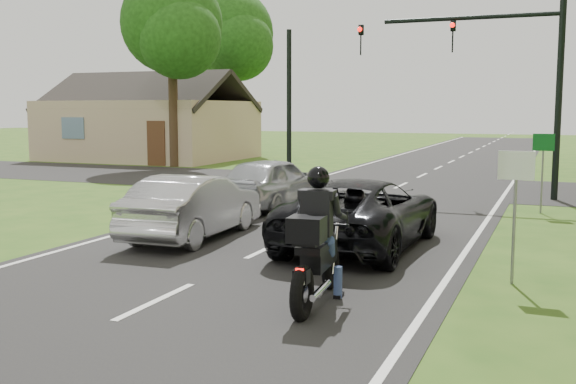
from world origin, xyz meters
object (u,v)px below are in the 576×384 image
object	(u,v)px
traffic_signal	(496,65)
sign_white	(516,185)
silver_suv	(272,182)
silver_sedan	(194,206)
sign_green	(543,154)
motorcycle_rider	(316,250)
dark_suv	(362,213)

from	to	relation	value
traffic_signal	sign_white	distance (m)	11.39
traffic_signal	sign_white	size ratio (longest dim) A/B	3.00
silver_suv	silver_sedan	bearing A→B (deg)	97.84
sign_green	sign_white	bearing A→B (deg)	-91.43
motorcycle_rider	dark_suv	bearing A→B (deg)	92.14
dark_suv	silver_sedan	bearing A→B (deg)	7.33
sign_white	sign_green	distance (m)	8.00
dark_suv	sign_white	world-z (taller)	sign_white
silver_suv	sign_white	world-z (taller)	sign_white
dark_suv	silver_suv	distance (m)	5.77
dark_suv	sign_green	xyz separation A→B (m)	(3.21, 6.14, 0.89)
dark_suv	silver_sedan	world-z (taller)	dark_suv
silver_suv	traffic_signal	size ratio (longest dim) A/B	0.66
traffic_signal	sign_white	bearing A→B (deg)	-82.95
motorcycle_rider	silver_suv	world-z (taller)	motorcycle_rider
silver_suv	sign_white	distance (m)	9.26
traffic_signal	sign_white	world-z (taller)	traffic_signal
motorcycle_rider	silver_sedan	distance (m)	5.56
silver_sedan	silver_suv	world-z (taller)	silver_suv
traffic_signal	sign_green	bearing A→B (deg)	-62.62
silver_suv	sign_green	bearing A→B (deg)	-160.21
motorcycle_rider	dark_suv	size ratio (longest dim) A/B	0.46
dark_suv	silver_suv	bearing A→B (deg)	-46.96
sign_white	silver_sedan	bearing A→B (deg)	167.38
traffic_signal	sign_green	size ratio (longest dim) A/B	3.00
traffic_signal	silver_sedan	bearing A→B (deg)	-118.97
dark_suv	traffic_signal	world-z (taller)	traffic_signal
silver_sedan	silver_suv	bearing A→B (deg)	-89.84
silver_suv	traffic_signal	bearing A→B (deg)	-133.29
silver_suv	traffic_signal	distance (m)	8.07
motorcycle_rider	dark_suv	world-z (taller)	motorcycle_rider
silver_sedan	silver_suv	size ratio (longest dim) A/B	0.98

